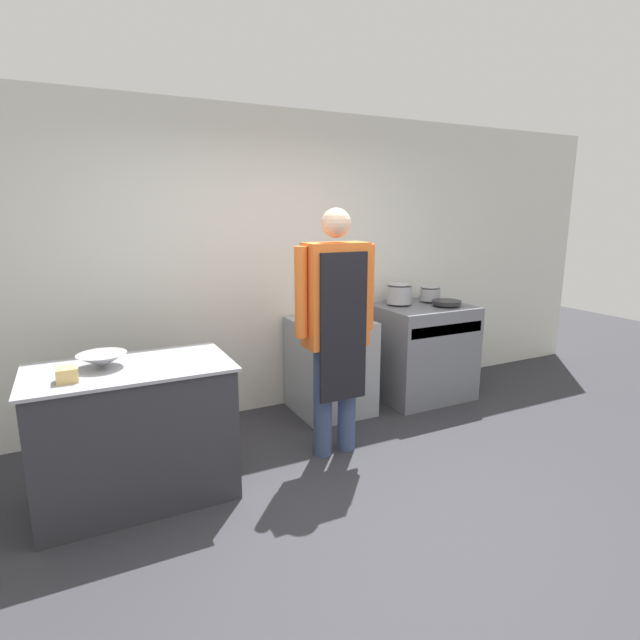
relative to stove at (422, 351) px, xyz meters
The scene contains 11 objects.
ground_plane 2.25m from the stove, 131.80° to the right, with size 14.00×14.00×0.00m, color #2D2D33.
wall_back 1.77m from the stove, 163.37° to the left, with size 8.00×0.05×2.70m.
prep_counter 2.85m from the stove, 166.91° to the right, with size 1.22×0.70×0.88m.
stove is the anchor object (origin of this frame).
fridge_unit 0.99m from the stove, behind, with size 0.65×0.66×0.86m.
person_cook 1.62m from the stove, 153.05° to the right, with size 0.64×0.24×1.85m.
mixing_bowl 3.02m from the stove, 168.58° to the right, with size 0.30×0.30×0.09m.
plastic_tub 3.25m from the stove, 165.86° to the right, with size 0.11×0.11×0.08m.
stock_pot 0.63m from the stove, 147.35° to the left, with size 0.24×0.24×0.21m.
saute_pan 0.54m from the stove, 35.31° to the right, with size 0.28×0.28×0.04m.
sauce_pot 0.60m from the stove, 35.79° to the left, with size 0.20×0.20×0.15m.
Camera 1 is at (-1.57, -2.17, 1.82)m, focal length 28.00 mm.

